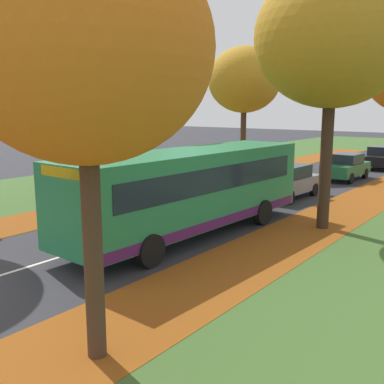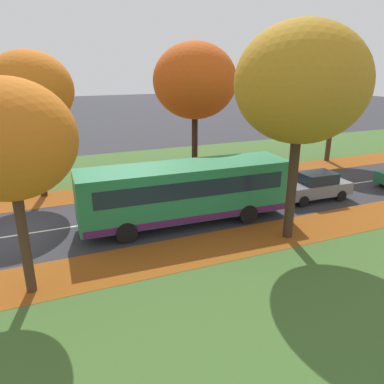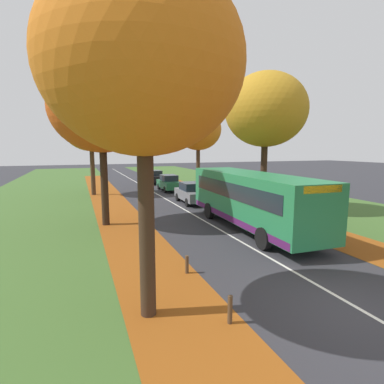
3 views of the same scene
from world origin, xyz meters
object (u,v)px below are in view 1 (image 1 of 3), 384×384
object	(u,v)px
bus	(191,187)
car_black_third_in_line	(380,157)
car_grey_lead	(289,181)
tree_right_nearest	(84,49)
tree_left_mid	(244,80)
tree_right_near	(333,37)
tree_left_near	(118,64)
car_green_following	(346,167)

from	to	relation	value
bus	car_black_third_in_line	distance (m)	22.34
bus	car_grey_lead	xyz separation A→B (m)	(-0.25, 8.23, -0.89)
tree_right_nearest	car_black_third_in_line	world-z (taller)	tree_right_nearest
bus	car_grey_lead	world-z (taller)	bus
tree_left_mid	tree_right_near	world-z (taller)	tree_right_near
tree_right_near	car_black_third_in_line	distance (m)	19.76
tree_left_near	tree_right_nearest	distance (m)	15.21
car_green_following	car_black_third_in_line	distance (m)	6.76
tree_left_mid	tree_right_near	distance (m)	15.78
tree_right_near	car_grey_lead	bearing A→B (deg)	128.50
tree_left_near	car_grey_lead	bearing A→B (deg)	33.87
tree_right_nearest	car_green_following	world-z (taller)	tree_right_nearest
tree_left_near	car_black_third_in_line	bearing A→B (deg)	68.31
tree_left_near	bus	distance (m)	9.35
tree_left_mid	car_grey_lead	xyz separation A→B (m)	(7.04, -7.19, -5.47)
tree_right_near	car_green_following	bearing A→B (deg)	105.31
car_grey_lead	tree_left_near	bearing A→B (deg)	-146.13
tree_left_mid	bus	xyz separation A→B (m)	(7.28, -15.42, -4.58)
car_green_following	tree_left_near	bearing A→B (deg)	-121.28
bus	car_green_following	size ratio (longest dim) A/B	2.48
tree_left_mid	car_green_following	size ratio (longest dim) A/B	2.03
tree_right_near	car_green_following	xyz separation A→B (m)	(-3.23, 11.82, -5.99)
car_grey_lead	car_black_third_in_line	size ratio (longest dim) A/B	1.01
tree_left_near	car_green_following	bearing A→B (deg)	58.72
tree_right_nearest	car_grey_lead	world-z (taller)	tree_right_nearest
tree_left_near	car_green_following	world-z (taller)	tree_left_near
tree_right_nearest	car_green_following	size ratio (longest dim) A/B	1.72
tree_left_mid	bus	distance (m)	17.66
tree_right_near	bus	world-z (taller)	tree_right_near
tree_left_mid	bus	size ratio (longest dim) A/B	0.82
car_green_following	bus	bearing A→B (deg)	-90.32
car_black_third_in_line	car_grey_lead	bearing A→B (deg)	-92.05
car_grey_lead	car_black_third_in_line	bearing A→B (deg)	87.95
tree_left_near	tree_right_nearest	bearing A→B (deg)	-45.25
tree_right_near	tree_right_nearest	bearing A→B (deg)	-89.20
tree_right_near	bus	bearing A→B (deg)	-131.56
tree_right_near	car_grey_lead	xyz separation A→B (m)	(-3.57, 4.48, -5.99)
tree_left_mid	bus	bearing A→B (deg)	-64.72
tree_right_near	car_green_following	distance (m)	13.64
car_black_third_in_line	tree_left_mid	bearing A→B (deg)	-137.54
car_black_third_in_line	bus	bearing A→B (deg)	-90.66
tree_left_near	tree_right_nearest	world-z (taller)	tree_left_near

